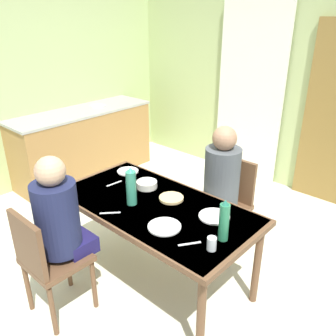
{
  "coord_description": "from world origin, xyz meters",
  "views": [
    {
      "loc": [
        1.92,
        -1.84,
        2.06
      ],
      "look_at": [
        0.29,
        -0.04,
        0.97
      ],
      "focal_mm": 37.73,
      "sensor_mm": 36.0,
      "label": 1
    }
  ],
  "objects_px": {
    "chair_far_diner": "(228,200)",
    "water_bottle_green_near": "(131,187)",
    "person_near_diner": "(59,216)",
    "person_far_diner": "(221,177)",
    "kitchen_counter": "(84,144)",
    "water_bottle_green_far": "(224,221)",
    "dining_table": "(155,212)",
    "serving_bowl_center": "(147,184)",
    "chair_near_diner": "(46,259)"
  },
  "relations": [
    {
      "from": "person_far_diner",
      "to": "dining_table",
      "type": "bearing_deg",
      "value": 74.97
    },
    {
      "from": "kitchen_counter",
      "to": "chair_near_diner",
      "type": "relative_size",
      "value": 2.15
    },
    {
      "from": "water_bottle_green_near",
      "to": "water_bottle_green_far",
      "type": "relative_size",
      "value": 1.04
    },
    {
      "from": "dining_table",
      "to": "serving_bowl_center",
      "type": "xyz_separation_m",
      "value": [
        -0.24,
        0.15,
        0.1
      ]
    },
    {
      "from": "water_bottle_green_far",
      "to": "person_far_diner",
      "type": "bearing_deg",
      "value": 125.53
    },
    {
      "from": "chair_far_diner",
      "to": "person_near_diner",
      "type": "bearing_deg",
      "value": 71.37
    },
    {
      "from": "chair_far_diner",
      "to": "water_bottle_green_near",
      "type": "xyz_separation_m",
      "value": [
        -0.3,
        -0.87,
        0.36
      ]
    },
    {
      "from": "person_far_diner",
      "to": "serving_bowl_center",
      "type": "height_order",
      "value": "person_far_diner"
    },
    {
      "from": "chair_near_diner",
      "to": "serving_bowl_center",
      "type": "relative_size",
      "value": 5.12
    },
    {
      "from": "kitchen_counter",
      "to": "water_bottle_green_far",
      "type": "height_order",
      "value": "water_bottle_green_far"
    },
    {
      "from": "kitchen_counter",
      "to": "person_far_diner",
      "type": "distance_m",
      "value": 2.33
    },
    {
      "from": "dining_table",
      "to": "water_bottle_green_far",
      "type": "bearing_deg",
      "value": -2.23
    },
    {
      "from": "person_near_diner",
      "to": "serving_bowl_center",
      "type": "height_order",
      "value": "person_near_diner"
    },
    {
      "from": "person_near_diner",
      "to": "serving_bowl_center",
      "type": "distance_m",
      "value": 0.78
    },
    {
      "from": "serving_bowl_center",
      "to": "person_near_diner",
      "type": "bearing_deg",
      "value": -94.38
    },
    {
      "from": "person_near_diner",
      "to": "serving_bowl_center",
      "type": "xyz_separation_m",
      "value": [
        0.06,
        0.78,
        -0.03
      ]
    },
    {
      "from": "dining_table",
      "to": "chair_far_diner",
      "type": "bearing_deg",
      "value": 77.56
    },
    {
      "from": "chair_near_diner",
      "to": "kitchen_counter",
      "type": "bearing_deg",
      "value": 138.82
    },
    {
      "from": "person_far_diner",
      "to": "serving_bowl_center",
      "type": "relative_size",
      "value": 4.53
    },
    {
      "from": "chair_near_diner",
      "to": "water_bottle_green_far",
      "type": "relative_size",
      "value": 3.01
    },
    {
      "from": "person_far_diner",
      "to": "chair_near_diner",
      "type": "bearing_deg",
      "value": 71.37
    },
    {
      "from": "chair_near_diner",
      "to": "person_near_diner",
      "type": "bearing_deg",
      "value": 90.0
    },
    {
      "from": "serving_bowl_center",
      "to": "water_bottle_green_near",
      "type": "bearing_deg",
      "value": -67.9
    },
    {
      "from": "water_bottle_green_far",
      "to": "kitchen_counter",
      "type": "bearing_deg",
      "value": 162.67
    },
    {
      "from": "chair_far_diner",
      "to": "water_bottle_green_far",
      "type": "xyz_separation_m",
      "value": [
        0.46,
        -0.79,
        0.36
      ]
    },
    {
      "from": "kitchen_counter",
      "to": "chair_far_diner",
      "type": "bearing_deg",
      "value": -1.87
    },
    {
      "from": "dining_table",
      "to": "chair_far_diner",
      "type": "xyz_separation_m",
      "value": [
        0.17,
        0.76,
        -0.15
      ]
    },
    {
      "from": "kitchen_counter",
      "to": "chair_far_diner",
      "type": "height_order",
      "value": "kitchen_counter"
    },
    {
      "from": "kitchen_counter",
      "to": "serving_bowl_center",
      "type": "distance_m",
      "value": 2.03
    },
    {
      "from": "dining_table",
      "to": "person_near_diner",
      "type": "relative_size",
      "value": 2.05
    },
    {
      "from": "kitchen_counter",
      "to": "serving_bowl_center",
      "type": "relative_size",
      "value": 10.99
    },
    {
      "from": "person_near_diner",
      "to": "person_far_diner",
      "type": "xyz_separation_m",
      "value": [
        0.47,
        1.25,
        0.0
      ]
    },
    {
      "from": "person_far_diner",
      "to": "water_bottle_green_near",
      "type": "height_order",
      "value": "person_far_diner"
    },
    {
      "from": "water_bottle_green_near",
      "to": "water_bottle_green_far",
      "type": "bearing_deg",
      "value": 6.34
    },
    {
      "from": "chair_near_diner",
      "to": "chair_far_diner",
      "type": "relative_size",
      "value": 1.0
    },
    {
      "from": "kitchen_counter",
      "to": "dining_table",
      "type": "xyz_separation_m",
      "value": [
        2.13,
        -0.84,
        0.2
      ]
    },
    {
      "from": "chair_far_diner",
      "to": "person_near_diner",
      "type": "height_order",
      "value": "person_near_diner"
    },
    {
      "from": "chair_near_diner",
      "to": "person_near_diner",
      "type": "height_order",
      "value": "person_near_diner"
    },
    {
      "from": "kitchen_counter",
      "to": "person_near_diner",
      "type": "distance_m",
      "value": 2.37
    },
    {
      "from": "dining_table",
      "to": "serving_bowl_center",
      "type": "relative_size",
      "value": 9.27
    },
    {
      "from": "dining_table",
      "to": "water_bottle_green_far",
      "type": "height_order",
      "value": "water_bottle_green_far"
    },
    {
      "from": "chair_near_diner",
      "to": "serving_bowl_center",
      "type": "distance_m",
      "value": 0.95
    },
    {
      "from": "person_far_diner",
      "to": "water_bottle_green_far",
      "type": "xyz_separation_m",
      "value": [
        0.46,
        -0.65,
        0.08
      ]
    },
    {
      "from": "dining_table",
      "to": "chair_near_diner",
      "type": "relative_size",
      "value": 1.81
    },
    {
      "from": "chair_far_diner",
      "to": "water_bottle_green_far",
      "type": "height_order",
      "value": "water_bottle_green_far"
    },
    {
      "from": "chair_near_diner",
      "to": "person_far_diner",
      "type": "bearing_deg",
      "value": 71.37
    },
    {
      "from": "water_bottle_green_near",
      "to": "serving_bowl_center",
      "type": "distance_m",
      "value": 0.31
    },
    {
      "from": "water_bottle_green_far",
      "to": "water_bottle_green_near",
      "type": "bearing_deg",
      "value": -173.66
    },
    {
      "from": "water_bottle_green_far",
      "to": "chair_far_diner",
      "type": "bearing_deg",
      "value": 120.56
    },
    {
      "from": "chair_near_diner",
      "to": "person_far_diner",
      "type": "relative_size",
      "value": 1.13
    }
  ]
}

